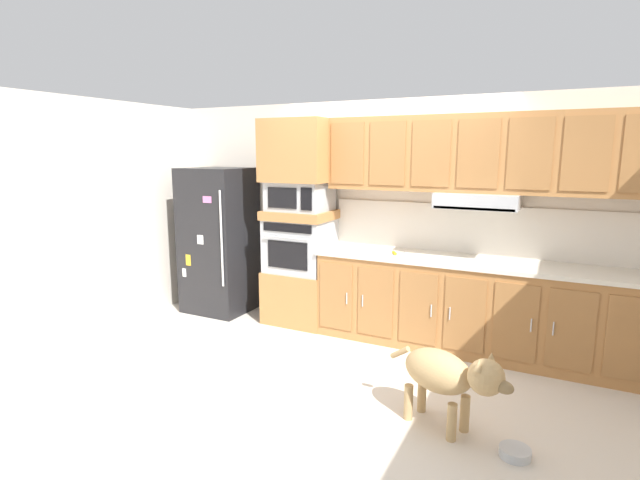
% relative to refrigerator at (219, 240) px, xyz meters
% --- Properties ---
extents(ground_plane, '(9.60, 9.60, 0.00)m').
position_rel_refrigerator_xyz_m(ground_plane, '(2.06, -0.68, -0.88)').
color(ground_plane, beige).
extents(back_kitchen_wall, '(6.20, 0.12, 2.50)m').
position_rel_refrigerator_xyz_m(back_kitchen_wall, '(2.06, 0.43, 0.37)').
color(back_kitchen_wall, beige).
rests_on(back_kitchen_wall, ground).
extents(side_panel_left, '(0.12, 7.10, 2.50)m').
position_rel_refrigerator_xyz_m(side_panel_left, '(-0.74, -0.68, 0.37)').
color(side_panel_left, beige).
rests_on(side_panel_left, ground).
extents(refrigerator, '(0.76, 0.73, 1.76)m').
position_rel_refrigerator_xyz_m(refrigerator, '(0.00, 0.00, 0.00)').
color(refrigerator, black).
rests_on(refrigerator, ground).
extents(oven_base_cabinet, '(0.74, 0.62, 0.60)m').
position_rel_refrigerator_xyz_m(oven_base_cabinet, '(1.10, 0.07, -0.58)').
color(oven_base_cabinet, '#A8703D').
rests_on(oven_base_cabinet, ground).
extents(built_in_oven, '(0.70, 0.62, 0.60)m').
position_rel_refrigerator_xyz_m(built_in_oven, '(1.10, 0.07, 0.02)').
color(built_in_oven, '#A8AAAF').
rests_on(built_in_oven, oven_base_cabinet).
extents(appliance_mid_shelf, '(0.74, 0.62, 0.10)m').
position_rel_refrigerator_xyz_m(appliance_mid_shelf, '(1.10, 0.07, 0.37)').
color(appliance_mid_shelf, '#A8703D').
rests_on(appliance_mid_shelf, built_in_oven).
extents(microwave, '(0.64, 0.54, 0.32)m').
position_rel_refrigerator_xyz_m(microwave, '(1.10, 0.07, 0.58)').
color(microwave, '#A8AAAF').
rests_on(microwave, appliance_mid_shelf).
extents(appliance_upper_cabinet, '(0.74, 0.62, 0.68)m').
position_rel_refrigerator_xyz_m(appliance_upper_cabinet, '(1.10, 0.07, 1.08)').
color(appliance_upper_cabinet, '#A8703D').
rests_on(appliance_upper_cabinet, microwave).
extents(lower_cabinet_run, '(3.07, 0.63, 0.88)m').
position_rel_refrigerator_xyz_m(lower_cabinet_run, '(3.01, 0.07, -0.44)').
color(lower_cabinet_run, '#A8703D').
rests_on(lower_cabinet_run, ground).
extents(countertop_slab, '(3.11, 0.64, 0.04)m').
position_rel_refrigerator_xyz_m(countertop_slab, '(3.01, 0.07, 0.02)').
color(countertop_slab, silver).
rests_on(countertop_slab, lower_cabinet_run).
extents(backsplash_panel, '(3.11, 0.02, 0.50)m').
position_rel_refrigerator_xyz_m(backsplash_panel, '(3.01, 0.36, 0.29)').
color(backsplash_panel, silver).
rests_on(backsplash_panel, countertop_slab).
extents(upper_cabinet_with_hood, '(3.07, 0.48, 0.88)m').
position_rel_refrigerator_xyz_m(upper_cabinet_with_hood, '(3.01, 0.19, 1.02)').
color(upper_cabinet_with_hood, '#A8703D').
rests_on(upper_cabinet_with_hood, backsplash_panel).
extents(screwdriver, '(0.17, 0.16, 0.03)m').
position_rel_refrigerator_xyz_m(screwdriver, '(2.26, -0.01, 0.05)').
color(screwdriver, yellow).
rests_on(screwdriver, countertop_slab).
extents(dog, '(0.94, 0.48, 0.64)m').
position_rel_refrigerator_xyz_m(dog, '(3.12, -1.45, -0.46)').
color(dog, tan).
rests_on(dog, ground).
extents(dog_food_bowl, '(0.20, 0.20, 0.06)m').
position_rel_refrigerator_xyz_m(dog_food_bowl, '(3.59, -1.56, -0.85)').
color(dog_food_bowl, '#B2B7BC').
rests_on(dog_food_bowl, ground).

